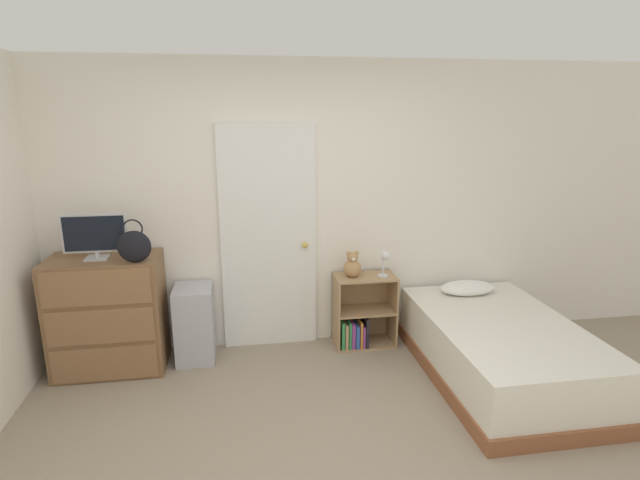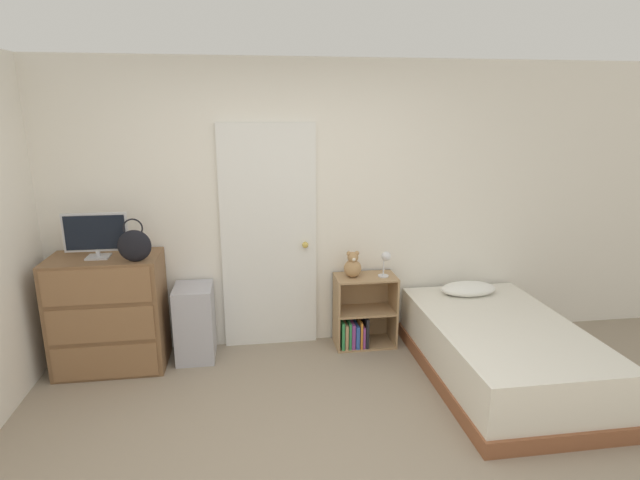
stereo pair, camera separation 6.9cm
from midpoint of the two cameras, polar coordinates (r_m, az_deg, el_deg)
The scene contains 10 objects.
wall_back at distance 4.46m, azimuth -3.86°, elevation 3.70°, with size 10.00×0.06×2.55m.
door_closed at distance 4.46m, azimuth -5.40°, elevation 0.16°, with size 0.84×0.09×2.02m.
dresser at distance 4.53m, azimuth -22.53°, elevation -7.70°, with size 0.88×0.51×0.97m.
tv at distance 4.32m, azimuth -23.83°, elevation 0.58°, with size 0.49×0.16×0.37m.
handbag at distance 4.11m, azimuth -19.99°, elevation -0.56°, with size 0.25×0.10×0.34m.
storage_bin at distance 4.52m, azimuth -13.67°, elevation -9.14°, with size 0.32×0.39×0.66m.
bookshelf at distance 4.67m, azimuth 5.10°, elevation -8.82°, with size 0.55×0.31×0.67m.
teddy_bear at distance 4.47m, azimuth 4.20°, elevation -2.97°, with size 0.16×0.16×0.24m.
desk_lamp at distance 4.48m, azimuth 7.95°, elevation -2.22°, with size 0.11×0.10×0.24m.
bed at distance 4.37m, azimuth 20.33°, elevation -11.74°, with size 1.13×1.84×0.59m.
Camera 2 is at (-0.29, -2.38, 2.12)m, focal length 28.00 mm.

